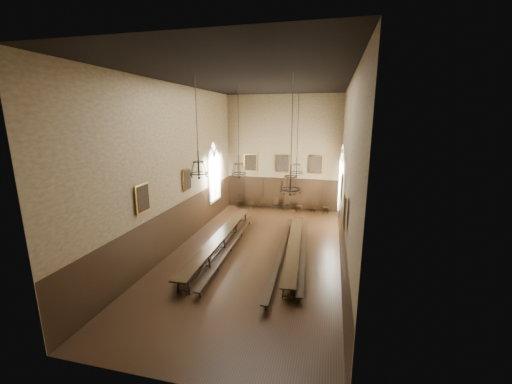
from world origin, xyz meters
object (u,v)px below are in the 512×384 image
at_px(chair_5, 299,208).
at_px(chair_6, 313,209).
at_px(bench_right_inner, 281,252).
at_px(chandelier_front_right, 291,182).
at_px(chair_2, 262,205).
at_px(chair_4, 286,206).
at_px(bench_left_inner, 231,247).
at_px(table_right, 294,250).
at_px(chandelier_back_right, 297,166).
at_px(table_left, 220,242).
at_px(chandelier_back_left, 239,168).
at_px(chandelier_front_left, 199,166).
at_px(chair_7, 326,209).
at_px(chair_1, 251,205).
at_px(chair_0, 239,203).
at_px(chair_3, 276,206).
at_px(bench_left_outer, 213,243).
at_px(bench_right_outer, 304,251).

height_order(chair_5, chair_6, chair_5).
relative_size(bench_right_inner, chandelier_front_right, 2.13).
height_order(chair_2, chair_4, chair_4).
relative_size(bench_left_inner, chair_2, 11.37).
xyz_separation_m(table_right, chair_5, (-0.60, 8.41, -0.08)).
distance_m(chair_4, chandelier_back_right, 7.25).
distance_m(table_left, chair_5, 9.18).
height_order(chandelier_back_left, chandelier_front_left, same).
height_order(bench_right_inner, chair_7, chair_7).
xyz_separation_m(chair_1, chair_2, (0.89, 0.06, -0.01)).
bearing_deg(chair_2, table_left, -77.28).
height_order(chair_0, chair_4, same).
bearing_deg(table_right, bench_right_inner, -151.57).
height_order(chair_1, chair_5, chair_5).
height_order(chair_3, chandelier_back_left, chandelier_back_left).
height_order(chair_7, chandelier_back_left, chandelier_back_left).
relative_size(bench_left_outer, chandelier_back_left, 1.77).
relative_size(table_left, chair_7, 10.86).
relative_size(chair_7, chandelier_front_right, 0.20).
bearing_deg(chair_6, chandelier_back_left, -117.26).
height_order(bench_right_inner, chair_3, chair_3).
relative_size(chandelier_back_left, chandelier_front_right, 1.07).
relative_size(chair_4, chandelier_back_right, 0.21).
distance_m(chair_1, chandelier_back_left, 7.19).
height_order(bench_right_outer, chair_0, chair_0).
xyz_separation_m(bench_left_outer, bench_right_outer, (5.17, -0.03, 0.01)).
distance_m(table_left, chandelier_front_right, 6.43).
height_order(table_right, bench_right_outer, table_right).
distance_m(chair_1, chair_7, 6.01).
height_order(bench_left_outer, chair_0, chair_0).
bearing_deg(chandelier_back_left, chair_0, 106.63).
distance_m(bench_left_outer, bench_right_inner, 4.04).
height_order(chair_5, chandelier_front_left, chandelier_front_left).
height_order(bench_left_inner, chair_1, chair_1).
bearing_deg(chandelier_front_right, chair_2, 108.38).
bearing_deg(bench_left_inner, chair_5, 71.75).
bearing_deg(chandelier_front_left, chandelier_front_right, 6.67).
bearing_deg(chair_2, chandelier_back_right, -43.76).
bearing_deg(chair_5, bench_left_inner, -112.24).
height_order(bench_left_inner, chandelier_back_right, chandelier_back_right).
bearing_deg(chair_2, bench_left_inner, -72.67).
distance_m(bench_left_outer, bench_right_outer, 5.17).
height_order(chair_5, chair_7, chair_7).
bearing_deg(chandelier_front_right, table_left, 148.58).
distance_m(bench_left_outer, chair_5, 9.26).
bearing_deg(chair_2, chair_1, -160.02).
bearing_deg(chair_5, chair_4, 172.24).
xyz_separation_m(bench_left_inner, chair_6, (3.94, 8.71, -0.02)).
bearing_deg(bench_left_inner, chair_2, 91.25).
height_order(table_right, chair_0, chair_0).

